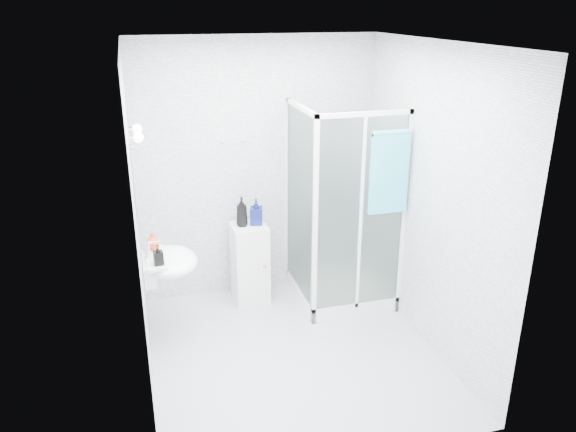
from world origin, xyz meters
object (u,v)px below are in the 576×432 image
object	(u,v)px
shower_enclosure	(336,262)
soap_dispenser_black	(158,255)
storage_cabinet	(250,263)
shampoo_bottle_a	(242,212)
wall_basin	(168,262)
shampoo_bottle_b	(256,212)
soap_dispenser_orange	(153,241)
hand_towel	(389,170)

from	to	relation	value
shower_enclosure	soap_dispenser_black	distance (m)	1.86
storage_cabinet	shampoo_bottle_a	bearing A→B (deg)	168.43
wall_basin	soap_dispenser_black	size ratio (longest dim) A/B	3.28
soap_dispenser_black	shower_enclosure	bearing A→B (deg)	15.44
shampoo_bottle_b	soap_dispenser_black	size ratio (longest dim) A/B	1.52
storage_cabinet	soap_dispenser_black	distance (m)	1.29
shower_enclosure	soap_dispenser_orange	distance (m)	1.83
shampoo_bottle_a	shower_enclosure	bearing A→B (deg)	-17.65
shower_enclosure	shampoo_bottle_b	xyz separation A→B (m)	(-0.74, 0.29, 0.50)
shampoo_bottle_a	hand_towel	bearing A→B (deg)	-29.63
storage_cabinet	soap_dispenser_orange	xyz separation A→B (m)	(-0.94, -0.42, 0.53)
shower_enclosure	wall_basin	xyz separation A→B (m)	(-1.66, -0.32, 0.35)
shower_enclosure	shampoo_bottle_b	size ratio (longest dim) A/B	7.70
hand_towel	shampoo_bottle_a	world-z (taller)	hand_towel
wall_basin	hand_towel	bearing A→B (deg)	-2.47
wall_basin	soap_dispenser_orange	bearing A→B (deg)	121.23
storage_cabinet	shampoo_bottle_a	world-z (taller)	shampoo_bottle_a
wall_basin	shampoo_bottle_a	bearing A→B (deg)	38.07
storage_cabinet	soap_dispenser_orange	world-z (taller)	soap_dispenser_orange
hand_towel	soap_dispenser_black	bearing A→B (deg)	-177.84
shower_enclosure	storage_cabinet	size ratio (longest dim) A/B	2.44
wall_basin	soap_dispenser_orange	distance (m)	0.25
shower_enclosure	shampoo_bottle_b	distance (m)	0.94
hand_towel	soap_dispenser_black	world-z (taller)	hand_towel
storage_cabinet	soap_dispenser_black	world-z (taller)	soap_dispenser_black
wall_basin	shampoo_bottle_b	world-z (taller)	shampoo_bottle_b
shower_enclosure	wall_basin	size ratio (longest dim) A/B	3.57
storage_cabinet	shampoo_bottle_a	distance (m)	0.56
wall_basin	soap_dispenser_orange	size ratio (longest dim) A/B	3.62
shampoo_bottle_a	shampoo_bottle_b	world-z (taller)	shampoo_bottle_a
wall_basin	soap_dispenser_orange	xyz separation A→B (m)	(-0.10, 0.17, 0.14)
shower_enclosure	shampoo_bottle_a	xyz separation A→B (m)	(-0.89, 0.28, 0.52)
shower_enclosure	wall_basin	world-z (taller)	shower_enclosure
storage_cabinet	shampoo_bottle_b	xyz separation A→B (m)	(0.08, 0.02, 0.54)
shower_enclosure	shampoo_bottle_a	size ratio (longest dim) A/B	6.76
storage_cabinet	shampoo_bottle_b	size ratio (longest dim) A/B	3.16
shampoo_bottle_b	soap_dispenser_orange	size ratio (longest dim) A/B	1.68
shampoo_bottle_b	wall_basin	bearing A→B (deg)	-146.39
shampoo_bottle_a	shampoo_bottle_b	xyz separation A→B (m)	(0.14, 0.01, -0.02)
hand_towel	shampoo_bottle_b	bearing A→B (deg)	146.90
storage_cabinet	wall_basin	bearing A→B (deg)	-146.74
shampoo_bottle_b	shampoo_bottle_a	bearing A→B (deg)	-177.82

